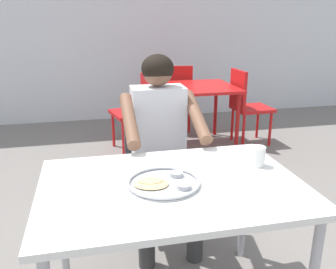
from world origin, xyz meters
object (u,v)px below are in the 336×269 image
object	(u,v)px
thali_tray	(163,183)
chair_red_right	(246,103)
diner_foreground	(161,134)
table_foreground	(172,197)
chair_foreground	(155,156)
chair_red_far	(176,94)
drinking_cup	(258,156)
table_background_red	(194,93)
chair_red_left	(139,107)

from	to	relation	value
thali_tray	chair_red_right	distance (m)	2.78
diner_foreground	chair_red_right	xyz separation A→B (m)	(1.35, 1.65, -0.24)
thali_tray	diner_foreground	xyz separation A→B (m)	(0.13, 0.69, -0.00)
table_foreground	chair_red_right	world-z (taller)	chair_red_right
chair_foreground	table_foreground	bearing A→B (deg)	-95.79
diner_foreground	chair_red_far	size ratio (longest dim) A/B	1.41
drinking_cup	table_background_red	distance (m)	2.31
chair_red_left	chair_red_far	bearing A→B (deg)	43.93
thali_tray	chair_red_left	size ratio (longest dim) A/B	0.40
thali_tray	table_background_red	bearing A→B (deg)	70.22
thali_tray	diner_foreground	world-z (taller)	diner_foreground
table_background_red	chair_red_left	size ratio (longest dim) A/B	1.09
table_foreground	thali_tray	distance (m)	0.09
drinking_cup	chair_red_far	xyz separation A→B (m)	(0.30, 2.89, -0.28)
diner_foreground	chair_red_left	size ratio (longest dim) A/B	1.47
chair_foreground	chair_red_far	xyz separation A→B (m)	(0.68, 2.09, -0.00)
chair_red_right	chair_red_left	bearing A→B (deg)	174.54
chair_foreground	chair_red_far	size ratio (longest dim) A/B	0.98
drinking_cup	chair_foreground	xyz separation A→B (m)	(-0.38, 0.80, -0.28)
chair_foreground	diner_foreground	bearing A→B (deg)	-90.51
drinking_cup	diner_foreground	xyz separation A→B (m)	(-0.38, 0.58, -0.04)
chair_red_left	chair_red_far	distance (m)	0.78
table_foreground	table_background_red	bearing A→B (deg)	71.02
thali_tray	chair_red_far	size ratio (longest dim) A/B	0.38
drinking_cup	chair_foreground	bearing A→B (deg)	115.24
chair_foreground	chair_red_right	size ratio (longest dim) A/B	0.97
chair_foreground	chair_red_left	xyz separation A→B (m)	(0.11, 1.55, -0.02)
table_background_red	thali_tray	bearing A→B (deg)	-109.78
diner_foreground	chair_red_right	world-z (taller)	diner_foreground
diner_foreground	chair_red_right	distance (m)	2.14
chair_foreground	diner_foreground	size ratio (longest dim) A/B	0.69
table_background_red	diner_foreground	bearing A→B (deg)	-113.23
thali_tray	chair_red_right	world-z (taller)	chair_red_right
chair_foreground	chair_red_left	world-z (taller)	chair_foreground
drinking_cup	diner_foreground	bearing A→B (deg)	123.16
thali_tray	drinking_cup	xyz separation A→B (m)	(0.51, 0.11, 0.04)
drinking_cup	chair_red_right	distance (m)	2.45
chair_foreground	chair_red_left	size ratio (longest dim) A/B	1.02
table_foreground	diner_foreground	bearing A→B (deg)	82.52
chair_foreground	chair_red_far	bearing A→B (deg)	72.05
table_foreground	diner_foreground	world-z (taller)	diner_foreground
chair_red_far	chair_red_left	bearing A→B (deg)	-136.07
chair_red_far	chair_red_right	bearing A→B (deg)	-44.83
table_foreground	chair_red_left	size ratio (longest dim) A/B	1.43
table_background_red	chair_red_right	xyz separation A→B (m)	(0.62, -0.05, -0.13)
drinking_cup	chair_foreground	world-z (taller)	chair_foreground
chair_foreground	chair_red_right	xyz separation A→B (m)	(1.34, 1.43, -0.00)
chair_red_left	chair_red_far	size ratio (longest dim) A/B	0.96
table_foreground	thali_tray	world-z (taller)	thali_tray
table_foreground	chair_red_far	size ratio (longest dim) A/B	1.37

